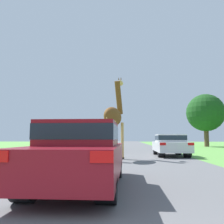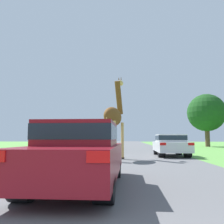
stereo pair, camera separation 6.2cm
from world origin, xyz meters
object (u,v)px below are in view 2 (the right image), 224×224
object	(u,v)px
car_lead_maroon	(80,152)
car_queue_left	(170,144)
tree_centre_back	(206,113)
car_far_ahead	(100,143)
giraffe_near_road	(114,117)
car_queue_right	(100,142)

from	to	relation	value
car_lead_maroon	car_queue_left	size ratio (longest dim) A/B	1.08
tree_centre_back	car_queue_left	bearing A→B (deg)	-114.15
tree_centre_back	car_far_ahead	bearing A→B (deg)	-134.31
giraffe_near_road	car_far_ahead	xyz separation A→B (m)	(-1.57, 7.17, -1.48)
car_queue_right	car_queue_left	xyz separation A→B (m)	(5.54, -9.41, 0.00)
giraffe_near_road	car_lead_maroon	xyz separation A→B (m)	(-0.32, -6.71, -1.42)
giraffe_near_road	tree_centre_back	world-z (taller)	tree_centre_back
car_queue_right	tree_centre_back	xyz separation A→B (m)	(13.25, 7.79, 3.74)
car_lead_maroon	car_queue_right	size ratio (longest dim) A/B	1.01
car_queue_right	car_far_ahead	world-z (taller)	car_queue_right
giraffe_near_road	car_queue_right	size ratio (longest dim) A/B	1.04
car_queue_left	car_lead_maroon	bearing A→B (deg)	-110.76
giraffe_near_road	car_far_ahead	distance (m)	7.49
car_queue_right	car_queue_left	distance (m)	10.92
giraffe_near_road	tree_centre_back	xyz separation A→B (m)	(11.02, 20.07, 2.27)
giraffe_near_road	car_queue_right	world-z (taller)	giraffe_near_road
car_lead_maroon	tree_centre_back	xyz separation A→B (m)	(11.34, 26.78, 3.69)
car_queue_right	tree_centre_back	world-z (taller)	tree_centre_back
car_queue_right	car_far_ahead	size ratio (longest dim) A/B	1.09
giraffe_near_road	car_lead_maroon	size ratio (longest dim) A/B	1.03
car_queue_right	car_far_ahead	xyz separation A→B (m)	(0.66, -5.11, -0.01)
car_lead_maroon	car_far_ahead	xyz separation A→B (m)	(-1.25, 13.88, -0.06)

